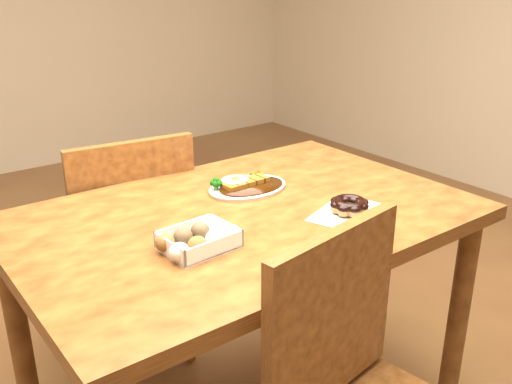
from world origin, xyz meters
TOP-DOWN VIEW (x-y plane):
  - table at (0.00, 0.00)m, footprint 1.20×0.80m
  - chair_far at (-0.11, 0.54)m, footprint 0.47×0.47m
  - katsu_curry_plate at (0.10, 0.13)m, footprint 0.24×0.18m
  - donut_box at (-0.21, -0.11)m, footprint 0.19×0.14m
  - pon_de_ring at (0.21, -0.18)m, footprint 0.25×0.22m

SIDE VIEW (x-z plane):
  - chair_far at x=-0.11m, z-range 0.04..0.91m
  - table at x=0.00m, z-range 0.28..1.03m
  - katsu_curry_plate at x=0.10m, z-range 0.74..0.79m
  - pon_de_ring at x=0.21m, z-range 0.75..0.79m
  - donut_box at x=-0.21m, z-range 0.75..0.80m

